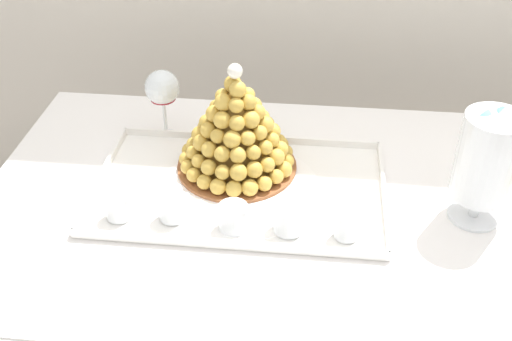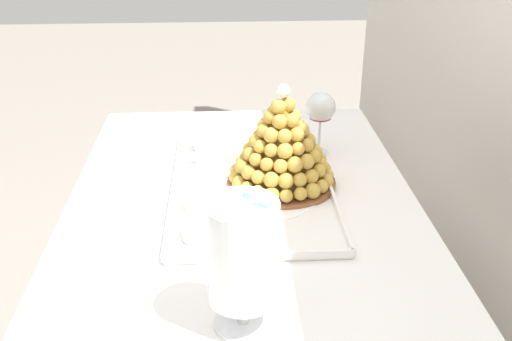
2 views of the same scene
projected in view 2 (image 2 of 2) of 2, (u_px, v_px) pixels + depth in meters
buffet_table at (247, 286)px, 1.28m from camera, size 1.69×0.86×0.79m
serving_tray at (251, 188)px, 1.48m from camera, size 0.64×0.40×0.02m
croquembouche at (282, 146)px, 1.45m from camera, size 0.28×0.28×0.26m
dessert_cup_left at (204, 142)px, 1.67m from camera, size 0.05×0.05×0.05m
dessert_cup_mid_left at (206, 158)px, 1.57m from camera, size 0.06×0.06×0.06m
dessert_cup_centre at (197, 180)px, 1.45m from camera, size 0.06×0.06×0.05m
dessert_cup_mid_right at (198, 202)px, 1.35m from camera, size 0.06×0.06×0.06m
dessert_cup_right at (193, 229)px, 1.25m from camera, size 0.05×0.05×0.06m
macaron_goblet at (243, 253)px, 0.96m from camera, size 0.12×0.12×0.26m
wine_glass at (321, 109)px, 1.62m from camera, size 0.08×0.08×0.18m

